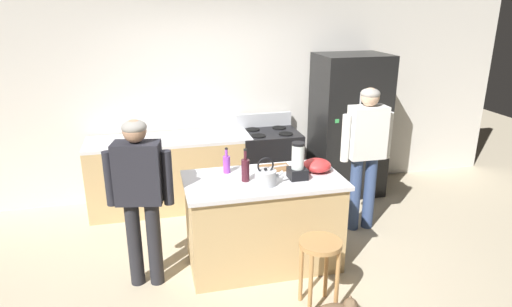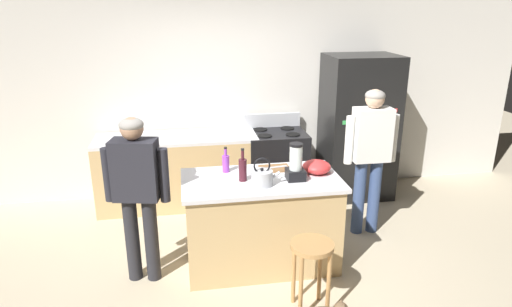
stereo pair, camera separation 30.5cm
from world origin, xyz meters
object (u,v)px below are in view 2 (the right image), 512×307
at_px(refrigerator, 358,127).
at_px(chef_knife, 277,167).
at_px(person_by_sink_right, 371,149).
at_px(bottle_soda, 226,163).
at_px(blender_appliance, 296,164).
at_px(tea_kettle, 262,177).
at_px(bar_stool, 312,258).
at_px(kitchen_island, 261,222).
at_px(cutting_board, 275,168).
at_px(mixing_bowl, 317,167).
at_px(bottle_wine, 243,169).
at_px(stove_range, 276,165).
at_px(person_by_island_left, 137,185).

height_order(refrigerator, chef_knife, refrigerator).
relative_size(person_by_sink_right, bottle_soda, 6.45).
xyz_separation_m(blender_appliance, tea_kettle, (-0.34, -0.09, -0.07)).
xyz_separation_m(bar_stool, tea_kettle, (-0.31, 0.62, 0.50)).
xyz_separation_m(kitchen_island, cutting_board, (0.18, 0.22, 0.47)).
bearing_deg(mixing_bowl, bottle_wine, -174.01).
height_order(kitchen_island, stove_range, stove_range).
xyz_separation_m(person_by_sink_right, bar_stool, (-1.00, -1.23, -0.50)).
bearing_deg(cutting_board, refrigerator, 42.60).
xyz_separation_m(kitchen_island, bottle_soda, (-0.31, 0.23, 0.55)).
height_order(refrigerator, bottle_wine, refrigerator).
distance_m(kitchen_island, bar_stool, 0.84).
bearing_deg(blender_appliance, mixing_bowl, 27.70).
bearing_deg(refrigerator, bottle_wine, -138.95).
xyz_separation_m(bar_stool, blender_appliance, (0.03, 0.71, 0.57)).
height_order(kitchen_island, mixing_bowl, mixing_bowl).
distance_m(kitchen_island, chef_knife, 0.56).
relative_size(refrigerator, mixing_bowl, 6.76).
bearing_deg(bar_stool, person_by_island_left, 153.49).
bearing_deg(bottle_soda, bar_stool, -59.58).
xyz_separation_m(person_by_island_left, chef_knife, (1.34, 0.29, -0.02)).
bearing_deg(kitchen_island, blender_appliance, -13.24).
height_order(person_by_island_left, cutting_board, person_by_island_left).
bearing_deg(bottle_soda, refrigerator, 34.01).
height_order(refrigerator, person_by_sink_right, refrigerator).
bearing_deg(bar_stool, refrigerator, 60.67).
distance_m(kitchen_island, blender_appliance, 0.69).
bearing_deg(cutting_board, kitchen_island, -128.63).
bearing_deg(chef_knife, bar_stool, -94.51).
height_order(kitchen_island, refrigerator, refrigerator).
bearing_deg(stove_range, tea_kettle, -106.31).
height_order(bar_stool, cutting_board, cutting_board).
bearing_deg(bottle_soda, bottle_wine, -62.35).
bearing_deg(stove_range, refrigerator, -1.29).
distance_m(bottle_soda, tea_kettle, 0.49).
xyz_separation_m(person_by_island_left, tea_kettle, (1.12, -0.09, 0.04)).
relative_size(blender_appliance, chef_knife, 1.62).
height_order(person_by_island_left, bar_stool, person_by_island_left).
distance_m(bar_stool, chef_knife, 1.10).
bearing_deg(kitchen_island, bottle_wine, -173.06).
distance_m(blender_appliance, bottle_soda, 0.70).
height_order(kitchen_island, person_by_island_left, person_by_island_left).
bearing_deg(stove_range, blender_appliance, -95.63).
xyz_separation_m(bar_stool, mixing_bowl, (0.28, 0.84, 0.48)).
xyz_separation_m(bar_stool, cutting_board, (-0.11, 1.00, 0.43)).
relative_size(bottle_soda, mixing_bowl, 0.92).
distance_m(person_by_island_left, cutting_board, 1.35).
bearing_deg(refrigerator, bar_stool, -119.33).
bearing_deg(blender_appliance, chef_knife, 111.95).
bearing_deg(chef_knife, person_by_sink_right, 2.29).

